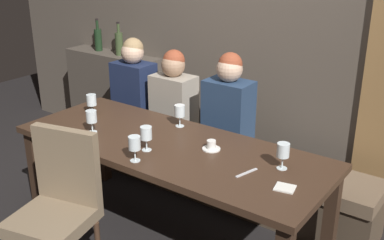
% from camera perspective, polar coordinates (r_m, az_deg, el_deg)
% --- Properties ---
extents(ground, '(9.00, 9.00, 0.00)m').
position_cam_1_polar(ground, '(3.52, -2.60, -13.96)').
color(ground, black).
extents(back_wall_tiled, '(6.00, 0.12, 3.00)m').
position_cam_1_polar(back_wall_tiled, '(3.93, 8.42, 13.34)').
color(back_wall_tiled, brown).
rests_on(back_wall_tiled, ground).
extents(back_counter, '(1.10, 0.28, 0.95)m').
position_cam_1_polar(back_counter, '(4.94, -9.33, 2.66)').
color(back_counter, '#494138').
rests_on(back_counter, ground).
extents(dining_table, '(2.20, 0.84, 0.74)m').
position_cam_1_polar(dining_table, '(3.19, -2.79, -4.33)').
color(dining_table, '#342217').
rests_on(dining_table, ground).
extents(banquette_bench, '(2.50, 0.44, 0.45)m').
position_cam_1_polar(banquette_bench, '(3.89, 3.80, -6.35)').
color(banquette_bench, '#4A3C2E').
rests_on(banquette_bench, ground).
extents(chair_near_side, '(0.53, 0.53, 0.98)m').
position_cam_1_polar(chair_near_side, '(2.96, -15.93, -9.33)').
color(chair_near_side, '#3D281C').
rests_on(chair_near_side, ground).
extents(diner_redhead, '(0.36, 0.24, 0.78)m').
position_cam_1_polar(diner_redhead, '(4.20, -7.09, 4.39)').
color(diner_redhead, '#192342').
rests_on(diner_redhead, banquette_bench).
extents(diner_bearded, '(0.36, 0.24, 0.73)m').
position_cam_1_polar(diner_bearded, '(3.95, -2.25, 3.07)').
color(diner_bearded, '#9E9384').
rests_on(diner_bearded, banquette_bench).
extents(diner_far_end, '(0.36, 0.24, 0.79)m').
position_cam_1_polar(diner_far_end, '(3.63, 4.47, 1.81)').
color(diner_far_end, navy).
rests_on(diner_far_end, banquette_bench).
extents(wine_bottle_dark_red, '(0.08, 0.08, 0.33)m').
position_cam_1_polar(wine_bottle_dark_red, '(4.93, -11.37, 9.66)').
color(wine_bottle_dark_red, black).
rests_on(wine_bottle_dark_red, back_counter).
extents(wine_bottle_pale_label, '(0.08, 0.08, 0.33)m').
position_cam_1_polar(wine_bottle_pale_label, '(4.70, -8.88, 9.25)').
color(wine_bottle_pale_label, '#384728').
rests_on(wine_bottle_pale_label, back_counter).
extents(wine_glass_near_left, '(0.08, 0.08, 0.16)m').
position_cam_1_polar(wine_glass_near_left, '(2.82, 11.04, -3.79)').
color(wine_glass_near_left, silver).
rests_on(wine_glass_near_left, dining_table).
extents(wine_glass_center_front, '(0.08, 0.08, 0.16)m').
position_cam_1_polar(wine_glass_center_front, '(3.36, -12.16, 0.36)').
color(wine_glass_center_front, silver).
rests_on(wine_glass_center_front, dining_table).
extents(wine_glass_end_right, '(0.08, 0.08, 0.16)m').
position_cam_1_polar(wine_glass_end_right, '(3.70, -12.15, 2.33)').
color(wine_glass_end_right, silver).
rests_on(wine_glass_end_right, dining_table).
extents(wine_glass_near_right, '(0.08, 0.08, 0.16)m').
position_cam_1_polar(wine_glass_near_right, '(2.88, -7.03, -2.88)').
color(wine_glass_near_right, silver).
rests_on(wine_glass_near_right, dining_table).
extents(wine_glass_far_left, '(0.08, 0.08, 0.16)m').
position_cam_1_polar(wine_glass_far_left, '(3.02, -5.62, -1.67)').
color(wine_glass_far_left, silver).
rests_on(wine_glass_far_left, dining_table).
extents(wine_glass_end_left, '(0.08, 0.08, 0.16)m').
position_cam_1_polar(wine_glass_end_left, '(3.39, -1.51, 1.06)').
color(wine_glass_end_left, silver).
rests_on(wine_glass_end_left, dining_table).
extents(espresso_cup, '(0.12, 0.12, 0.06)m').
position_cam_1_polar(espresso_cup, '(3.05, 2.37, -3.16)').
color(espresso_cup, white).
rests_on(espresso_cup, dining_table).
extents(fork_on_table, '(0.06, 0.17, 0.01)m').
position_cam_1_polar(fork_on_table, '(2.78, 6.66, -6.41)').
color(fork_on_table, silver).
rests_on(fork_on_table, dining_table).
extents(folded_napkin, '(0.13, 0.12, 0.01)m').
position_cam_1_polar(folded_napkin, '(2.65, 11.25, -8.11)').
color(folded_napkin, silver).
rests_on(folded_napkin, dining_table).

